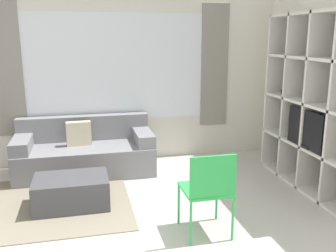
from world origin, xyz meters
The scene contains 7 objects.
wall_back centered at (0.00, 3.15, 1.36)m, with size 6.21×0.11×2.70m.
wall_right centered at (2.54, 1.56, 1.35)m, with size 0.07×4.32×2.70m, color silver.
area_rug centered at (-1.07, 1.66, 0.01)m, with size 2.06×1.70×0.01m, color gray.
shelving_unit centered at (2.32, 1.42, 1.09)m, with size 0.43×1.94×2.20m.
couch_main centered at (-0.53, 2.68, 0.29)m, with size 1.90×0.85×0.77m.
ottoman centered at (-0.71, 1.55, 0.18)m, with size 0.83×0.57×0.35m.
folding_chair centered at (0.59, 0.57, 0.52)m, with size 0.44×0.46×0.86m.
Camera 1 is at (-0.54, -2.57, 1.91)m, focal length 40.00 mm.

